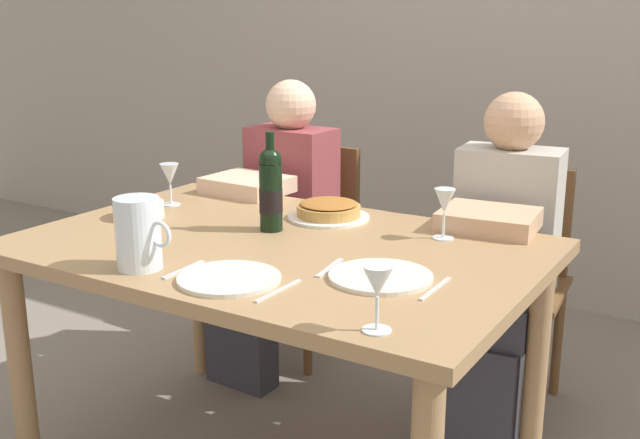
{
  "coord_description": "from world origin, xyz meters",
  "views": [
    {
      "loc": [
        1.22,
        -1.75,
        1.41
      ],
      "look_at": [
        0.1,
        0.08,
        0.83
      ],
      "focal_mm": 42.72,
      "sensor_mm": 36.0,
      "label": 1
    }
  ],
  "objects_px": {
    "wine_glass_left_diner": "(170,176)",
    "wine_glass_right_diner": "(444,203)",
    "water_pitcher": "(139,238)",
    "chair_right": "(512,271)",
    "wine_glass_centre": "(378,284)",
    "salad_bowl": "(139,208)",
    "dinner_plate_left_setting": "(381,276)",
    "dining_table": "(278,273)",
    "diner_right": "(498,258)",
    "chair_left": "(309,235)",
    "diner_left": "(275,220)",
    "wine_bottle": "(271,189)",
    "baked_tart": "(329,210)",
    "dinner_plate_right_setting": "(229,278)"
  },
  "relations": [
    {
      "from": "baked_tart",
      "to": "dinner_plate_left_setting",
      "type": "relative_size",
      "value": 1.01
    },
    {
      "from": "dining_table",
      "to": "wine_glass_right_diner",
      "type": "height_order",
      "value": "wine_glass_right_diner"
    },
    {
      "from": "baked_tart",
      "to": "salad_bowl",
      "type": "bearing_deg",
      "value": -149.55
    },
    {
      "from": "dining_table",
      "to": "baked_tart",
      "type": "bearing_deg",
      "value": 92.04
    },
    {
      "from": "wine_glass_centre",
      "to": "chair_left",
      "type": "height_order",
      "value": "wine_glass_centre"
    },
    {
      "from": "salad_bowl",
      "to": "chair_left",
      "type": "distance_m",
      "value": 0.93
    },
    {
      "from": "wine_glass_right_diner",
      "to": "chair_left",
      "type": "height_order",
      "value": "wine_glass_right_diner"
    },
    {
      "from": "wine_bottle",
      "to": "diner_right",
      "type": "bearing_deg",
      "value": 43.59
    },
    {
      "from": "dinner_plate_left_setting",
      "to": "chair_right",
      "type": "xyz_separation_m",
      "value": [
        0.04,
        0.98,
        -0.27
      ]
    },
    {
      "from": "chair_left",
      "to": "wine_glass_right_diner",
      "type": "bearing_deg",
      "value": 148.09
    },
    {
      "from": "diner_left",
      "to": "wine_glass_centre",
      "type": "bearing_deg",
      "value": 136.02
    },
    {
      "from": "wine_bottle",
      "to": "chair_right",
      "type": "relative_size",
      "value": 0.35
    },
    {
      "from": "wine_glass_left_diner",
      "to": "wine_glass_right_diner",
      "type": "xyz_separation_m",
      "value": [
        0.97,
        0.11,
        0.0
      ]
    },
    {
      "from": "water_pitcher",
      "to": "salad_bowl",
      "type": "relative_size",
      "value": 1.21
    },
    {
      "from": "dining_table",
      "to": "dinner_plate_left_setting",
      "type": "bearing_deg",
      "value": -16.62
    },
    {
      "from": "dining_table",
      "to": "salad_bowl",
      "type": "relative_size",
      "value": 9.5
    },
    {
      "from": "dinner_plate_right_setting",
      "to": "diner_right",
      "type": "xyz_separation_m",
      "value": [
        0.38,
        0.96,
        -0.15
      ]
    },
    {
      "from": "wine_glass_centre",
      "to": "diner_left",
      "type": "height_order",
      "value": "diner_left"
    },
    {
      "from": "dinner_plate_left_setting",
      "to": "chair_left",
      "type": "xyz_separation_m",
      "value": [
        -0.85,
        0.99,
        -0.27
      ]
    },
    {
      "from": "wine_glass_centre",
      "to": "chair_right",
      "type": "relative_size",
      "value": 0.17
    },
    {
      "from": "wine_glass_centre",
      "to": "dinner_plate_right_setting",
      "type": "height_order",
      "value": "wine_glass_centre"
    },
    {
      "from": "chair_left",
      "to": "diner_right",
      "type": "distance_m",
      "value": 0.95
    },
    {
      "from": "chair_left",
      "to": "diner_right",
      "type": "height_order",
      "value": "diner_right"
    },
    {
      "from": "baked_tart",
      "to": "dining_table",
      "type": "bearing_deg",
      "value": -87.96
    },
    {
      "from": "wine_glass_left_diner",
      "to": "water_pitcher",
      "type": "bearing_deg",
      "value": -54.37
    },
    {
      "from": "diner_right",
      "to": "wine_glass_right_diner",
      "type": "bearing_deg",
      "value": 73.46
    },
    {
      "from": "diner_right",
      "to": "water_pitcher",
      "type": "bearing_deg",
      "value": 52.04
    },
    {
      "from": "wine_bottle",
      "to": "diner_left",
      "type": "height_order",
      "value": "diner_left"
    },
    {
      "from": "chair_right",
      "to": "diner_right",
      "type": "xyz_separation_m",
      "value": [
        0.02,
        -0.24,
        0.12
      ]
    },
    {
      "from": "dining_table",
      "to": "diner_right",
      "type": "bearing_deg",
      "value": 53.76
    },
    {
      "from": "salad_bowl",
      "to": "dinner_plate_left_setting",
      "type": "height_order",
      "value": "salad_bowl"
    },
    {
      "from": "wine_glass_right_diner",
      "to": "diner_right",
      "type": "relative_size",
      "value": 0.13
    },
    {
      "from": "dinner_plate_left_setting",
      "to": "dinner_plate_right_setting",
      "type": "relative_size",
      "value": 1.01
    },
    {
      "from": "dining_table",
      "to": "water_pitcher",
      "type": "distance_m",
      "value": 0.45
    },
    {
      "from": "dinner_plate_right_setting",
      "to": "wine_glass_right_diner",
      "type": "bearing_deg",
      "value": 63.47
    },
    {
      "from": "wine_glass_left_diner",
      "to": "diner_left",
      "type": "relative_size",
      "value": 0.13
    },
    {
      "from": "wine_glass_left_diner",
      "to": "diner_left",
      "type": "height_order",
      "value": "diner_left"
    },
    {
      "from": "diner_right",
      "to": "dinner_plate_right_setting",
      "type": "bearing_deg",
      "value": 62.94
    },
    {
      "from": "baked_tart",
      "to": "wine_glass_left_diner",
      "type": "xyz_separation_m",
      "value": [
        -0.57,
        -0.13,
        0.08
      ]
    },
    {
      "from": "dinner_plate_left_setting",
      "to": "salad_bowl",
      "type": "bearing_deg",
      "value": 172.94
    },
    {
      "from": "dining_table",
      "to": "salad_bowl",
      "type": "xyz_separation_m",
      "value": [
        -0.55,
        -0.0,
        0.12
      ]
    },
    {
      "from": "diner_right",
      "to": "diner_left",
      "type": "bearing_deg",
      "value": -6.23
    },
    {
      "from": "wine_glass_right_diner",
      "to": "chair_right",
      "type": "xyz_separation_m",
      "value": [
        0.05,
        0.57,
        -0.37
      ]
    },
    {
      "from": "dinner_plate_right_setting",
      "to": "baked_tart",
      "type": "bearing_deg",
      "value": 98.34
    },
    {
      "from": "dinner_plate_left_setting",
      "to": "diner_left",
      "type": "height_order",
      "value": "diner_left"
    },
    {
      "from": "wine_glass_right_diner",
      "to": "wine_glass_centre",
      "type": "xyz_separation_m",
      "value": [
        0.15,
        -0.71,
        -0.0
      ]
    },
    {
      "from": "baked_tart",
      "to": "wine_glass_right_diner",
      "type": "height_order",
      "value": "wine_glass_right_diner"
    },
    {
      "from": "water_pitcher",
      "to": "chair_right",
      "type": "distance_m",
      "value": 1.43
    },
    {
      "from": "wine_glass_centre",
      "to": "water_pitcher",
      "type": "bearing_deg",
      "value": 176.82
    },
    {
      "from": "wine_glass_centre",
      "to": "dinner_plate_left_setting",
      "type": "xyz_separation_m",
      "value": [
        -0.14,
        0.3,
        -0.1
      ]
    }
  ]
}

